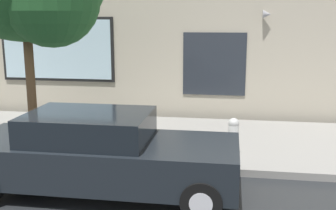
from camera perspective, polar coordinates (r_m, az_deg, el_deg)
The scene contains 5 objects.
ground_plane at distance 8.03m, azimuth -18.51°, elevation -10.56°, with size 60.00×60.00×0.00m, color black.
sidewalk at distance 10.60m, azimuth -11.15°, elevation -4.23°, with size 20.00×4.00×0.15m, color gray.
building_facade at distance 12.57m, azimuth -7.87°, elevation 14.10°, with size 20.00×0.67×7.00m.
parked_car at distance 7.21m, azimuth -9.43°, elevation -6.72°, with size 4.64×1.81×1.42m.
fire_hydrant at distance 8.72m, azimuth 9.07°, elevation -4.46°, with size 0.30×0.44×0.81m.
Camera 1 is at (3.55, -6.55, 2.99)m, focal length 43.78 mm.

